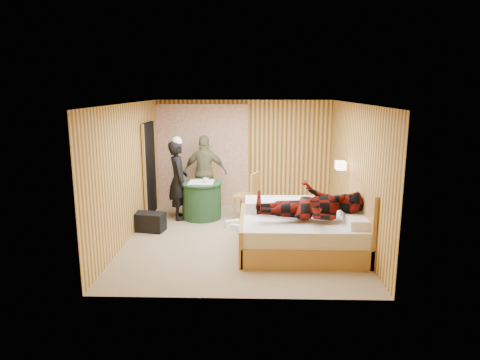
{
  "coord_description": "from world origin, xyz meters",
  "views": [
    {
      "loc": [
        0.19,
        -7.78,
        2.76
      ],
      "look_at": [
        -0.03,
        0.2,
        1.05
      ],
      "focal_mm": 32.0,
      "sensor_mm": 36.0,
      "label": 1
    }
  ],
  "objects_px": {
    "wall_lamp": "(341,165)",
    "man_on_bed": "(310,196)",
    "duffel_bag": "(148,222)",
    "woman_standing": "(178,180)",
    "chair_near": "(250,192)",
    "round_table": "(202,200)",
    "nightstand": "(340,221)",
    "bed": "(305,231)",
    "man_at_table": "(205,172)",
    "chair_far": "(206,186)"
  },
  "relations": [
    {
      "from": "wall_lamp",
      "to": "bed",
      "type": "xyz_separation_m",
      "value": [
        -0.81,
        -1.13,
        -0.96
      ]
    },
    {
      "from": "bed",
      "to": "chair_far",
      "type": "distance_m",
      "value": 3.22
    },
    {
      "from": "round_table",
      "to": "chair_far",
      "type": "relative_size",
      "value": 0.97
    },
    {
      "from": "wall_lamp",
      "to": "chair_far",
      "type": "xyz_separation_m",
      "value": [
        -2.79,
        1.4,
        -0.76
      ]
    },
    {
      "from": "nightstand",
      "to": "woman_standing",
      "type": "xyz_separation_m",
      "value": [
        -3.26,
        1.0,
        0.57
      ]
    },
    {
      "from": "man_on_bed",
      "to": "chair_far",
      "type": "bearing_deg",
      "value": 126.08
    },
    {
      "from": "duffel_bag",
      "to": "man_at_table",
      "type": "distance_m",
      "value": 2.03
    },
    {
      "from": "chair_far",
      "to": "duffel_bag",
      "type": "xyz_separation_m",
      "value": [
        -0.99,
        -1.6,
        -0.36
      ]
    },
    {
      "from": "bed",
      "to": "nightstand",
      "type": "height_order",
      "value": "bed"
    },
    {
      "from": "duffel_bag",
      "to": "chair_far",
      "type": "bearing_deg",
      "value": 69.63
    },
    {
      "from": "man_at_table",
      "to": "wall_lamp",
      "type": "bearing_deg",
      "value": 157.1
    },
    {
      "from": "nightstand",
      "to": "chair_near",
      "type": "bearing_deg",
      "value": 149.57
    },
    {
      "from": "chair_near",
      "to": "man_at_table",
      "type": "xyz_separation_m",
      "value": [
        -1.04,
        0.78,
        0.27
      ]
    },
    {
      "from": "duffel_bag",
      "to": "man_on_bed",
      "type": "distance_m",
      "value": 3.32
    },
    {
      "from": "nightstand",
      "to": "woman_standing",
      "type": "relative_size",
      "value": 0.33
    },
    {
      "from": "nightstand",
      "to": "man_at_table",
      "type": "distance_m",
      "value": 3.35
    },
    {
      "from": "chair_near",
      "to": "man_on_bed",
      "type": "xyz_separation_m",
      "value": [
        1.0,
        -2.03,
        0.43
      ]
    },
    {
      "from": "wall_lamp",
      "to": "round_table",
      "type": "distance_m",
      "value": 3.03
    },
    {
      "from": "wall_lamp",
      "to": "man_on_bed",
      "type": "xyz_separation_m",
      "value": [
        -0.77,
        -1.36,
        -0.28
      ]
    },
    {
      "from": "wall_lamp",
      "to": "chair_far",
      "type": "height_order",
      "value": "wall_lamp"
    },
    {
      "from": "man_at_table",
      "to": "nightstand",
      "type": "bearing_deg",
      "value": 151.35
    },
    {
      "from": "nightstand",
      "to": "duffel_bag",
      "type": "relative_size",
      "value": 0.88
    },
    {
      "from": "round_table",
      "to": "chair_far",
      "type": "height_order",
      "value": "chair_far"
    },
    {
      "from": "wall_lamp",
      "to": "nightstand",
      "type": "xyz_separation_m",
      "value": [
        -0.04,
        -0.35,
        -1.02
      ]
    },
    {
      "from": "man_at_table",
      "to": "man_on_bed",
      "type": "height_order",
      "value": "man_on_bed"
    },
    {
      "from": "chair_near",
      "to": "woman_standing",
      "type": "relative_size",
      "value": 0.6
    },
    {
      "from": "chair_near",
      "to": "man_on_bed",
      "type": "bearing_deg",
      "value": 46.78
    },
    {
      "from": "duffel_bag",
      "to": "man_on_bed",
      "type": "height_order",
      "value": "man_on_bed"
    },
    {
      "from": "chair_far",
      "to": "man_at_table",
      "type": "bearing_deg",
      "value": 138.08
    },
    {
      "from": "nightstand",
      "to": "man_at_table",
      "type": "bearing_deg",
      "value": 147.0
    },
    {
      "from": "nightstand",
      "to": "chair_far",
      "type": "xyz_separation_m",
      "value": [
        -2.74,
        1.75,
        0.26
      ]
    },
    {
      "from": "nightstand",
      "to": "chair_far",
      "type": "bearing_deg",
      "value": 147.46
    },
    {
      "from": "woman_standing",
      "to": "nightstand",
      "type": "bearing_deg",
      "value": -121.64
    },
    {
      "from": "round_table",
      "to": "chair_near",
      "type": "bearing_deg",
      "value": -1.37
    },
    {
      "from": "duffel_bag",
      "to": "woman_standing",
      "type": "xyz_separation_m",
      "value": [
        0.47,
        0.85,
        0.67
      ]
    },
    {
      "from": "round_table",
      "to": "chair_near",
      "type": "height_order",
      "value": "chair_near"
    },
    {
      "from": "bed",
      "to": "woman_standing",
      "type": "bearing_deg",
      "value": 144.57
    },
    {
      "from": "round_table",
      "to": "man_on_bed",
      "type": "relative_size",
      "value": 0.51
    },
    {
      "from": "wall_lamp",
      "to": "man_at_table",
      "type": "relative_size",
      "value": 0.15
    },
    {
      "from": "chair_near",
      "to": "bed",
      "type": "bearing_deg",
      "value": 48.84
    },
    {
      "from": "wall_lamp",
      "to": "duffel_bag",
      "type": "xyz_separation_m",
      "value": [
        -3.77,
        -0.21,
        -1.12
      ]
    },
    {
      "from": "chair_far",
      "to": "duffel_bag",
      "type": "height_order",
      "value": "chair_far"
    },
    {
      "from": "round_table",
      "to": "bed",
      "type": "bearing_deg",
      "value": -42.22
    },
    {
      "from": "man_at_table",
      "to": "man_on_bed",
      "type": "relative_size",
      "value": 0.97
    },
    {
      "from": "chair_near",
      "to": "woman_standing",
      "type": "bearing_deg",
      "value": -68.74
    },
    {
      "from": "nightstand",
      "to": "round_table",
      "type": "bearing_deg",
      "value": 159.42
    },
    {
      "from": "nightstand",
      "to": "woman_standing",
      "type": "bearing_deg",
      "value": 163.0
    },
    {
      "from": "woman_standing",
      "to": "bed",
      "type": "bearing_deg",
      "value": -140.08
    },
    {
      "from": "chair_far",
      "to": "duffel_bag",
      "type": "relative_size",
      "value": 1.45
    },
    {
      "from": "bed",
      "to": "chair_near",
      "type": "distance_m",
      "value": 2.06
    }
  ]
}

